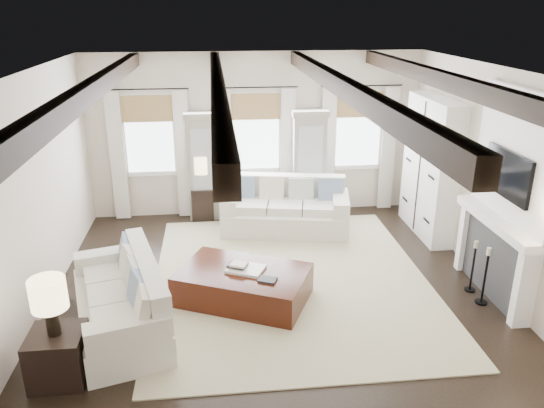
{
  "coord_description": "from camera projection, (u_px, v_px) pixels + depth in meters",
  "views": [
    {
      "loc": [
        -0.81,
        -6.46,
        3.99
      ],
      "look_at": [
        0.03,
        1.07,
        1.15
      ],
      "focal_mm": 35.0,
      "sensor_mm": 36.0,
      "label": 1
    }
  ],
  "objects": [
    {
      "name": "ground",
      "position": [
        278.0,
        306.0,
        7.5
      ],
      "size": [
        7.5,
        7.5,
        0.0
      ],
      "primitive_type": "plane",
      "color": "black",
      "rests_on": "ground"
    },
    {
      "name": "room_shell",
      "position": [
        322.0,
        159.0,
        7.75
      ],
      "size": [
        6.54,
        7.54,
        3.22
      ],
      "color": "beige",
      "rests_on": "ground"
    },
    {
      "name": "area_rug",
      "position": [
        291.0,
        279.0,
        8.22
      ],
      "size": [
        4.17,
        4.97,
        0.02
      ],
      "primitive_type": "cube",
      "color": "#BEB58F",
      "rests_on": "ground"
    },
    {
      "name": "sofa_back",
      "position": [
        286.0,
        210.0,
        9.94
      ],
      "size": [
        2.46,
        1.46,
        0.99
      ],
      "color": "silver",
      "rests_on": "ground"
    },
    {
      "name": "sofa_left",
      "position": [
        125.0,
        302.0,
        6.88
      ],
      "size": [
        1.57,
        2.41,
        0.95
      ],
      "color": "silver",
      "rests_on": "ground"
    },
    {
      "name": "ottoman",
      "position": [
        243.0,
        285.0,
        7.59
      ],
      "size": [
        2.09,
        1.77,
        0.47
      ],
      "primitive_type": "cube",
      "rotation": [
        0.0,
        0.0,
        -0.43
      ],
      "color": "black",
      "rests_on": "ground"
    },
    {
      "name": "tray",
      "position": [
        246.0,
        269.0,
        7.51
      ],
      "size": [
        0.61,
        0.56,
        0.04
      ],
      "primitive_type": "cube",
      "rotation": [
        0.0,
        0.0,
        -0.43
      ],
      "color": "white",
      "rests_on": "ottoman"
    },
    {
      "name": "book_lower",
      "position": [
        238.0,
        265.0,
        7.54
      ],
      "size": [
        0.32,
        0.29,
        0.04
      ],
      "primitive_type": "cube",
      "rotation": [
        0.0,
        0.0,
        -0.43
      ],
      "color": "#262628",
      "rests_on": "tray"
    },
    {
      "name": "book_upper",
      "position": [
        238.0,
        265.0,
        7.48
      ],
      "size": [
        0.27,
        0.25,
        0.03
      ],
      "primitive_type": "cube",
      "rotation": [
        0.0,
        0.0,
        -0.43
      ],
      "color": "beige",
      "rests_on": "book_lower"
    },
    {
      "name": "book_loose",
      "position": [
        268.0,
        280.0,
        7.23
      ],
      "size": [
        0.29,
        0.26,
        0.03
      ],
      "primitive_type": "cube",
      "rotation": [
        0.0,
        0.0,
        -0.43
      ],
      "color": "#262628",
      "rests_on": "ottoman"
    },
    {
      "name": "side_table_front",
      "position": [
        59.0,
        356.0,
        5.95
      ],
      "size": [
        0.6,
        0.6,
        0.6
      ],
      "primitive_type": "cube",
      "color": "black",
      "rests_on": "ground"
    },
    {
      "name": "lamp_front",
      "position": [
        49.0,
        297.0,
        5.68
      ],
      "size": [
        0.39,
        0.39,
        0.67
      ],
      "color": "black",
      "rests_on": "side_table_front"
    },
    {
      "name": "side_table_back",
      "position": [
        203.0,
        203.0,
        10.5
      ],
      "size": [
        0.43,
        0.43,
        0.64
      ],
      "primitive_type": "cube",
      "color": "black",
      "rests_on": "ground"
    },
    {
      "name": "lamp_back",
      "position": [
        201.0,
        166.0,
        10.23
      ],
      "size": [
        0.38,
        0.38,
        0.66
      ],
      "color": "black",
      "rests_on": "side_table_back"
    },
    {
      "name": "candlestick_near",
      "position": [
        484.0,
        280.0,
        7.46
      ],
      "size": [
        0.18,
        0.18,
        0.87
      ],
      "color": "black",
      "rests_on": "ground"
    },
    {
      "name": "candlestick_far",
      "position": [
        472.0,
        270.0,
        7.81
      ],
      "size": [
        0.16,
        0.16,
        0.8
      ],
      "color": "black",
      "rests_on": "ground"
    }
  ]
}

